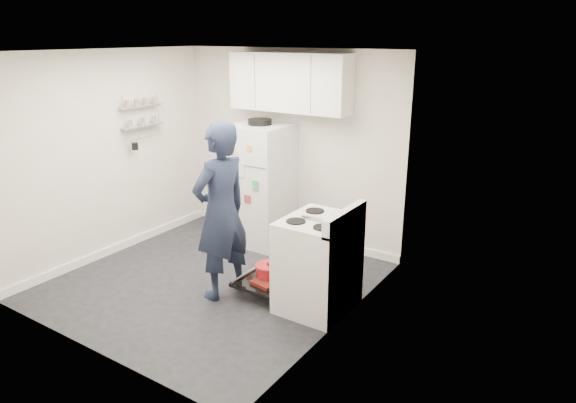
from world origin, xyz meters
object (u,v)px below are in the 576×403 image
Objects in this scene: electric_range at (317,264)px; open_oven_door at (269,275)px; person at (221,212)px; refrigerator at (261,184)px.

open_oven_door is at bearing 179.86° from electric_range.
electric_range reaches higher than open_oven_door.
open_oven_door is 0.89m from person.
electric_range is 0.59× the size of person.
person reaches higher than refrigerator.
refrigerator is 1.51m from person.
person reaches higher than open_oven_door.
person reaches higher than electric_range.
person is (0.53, -1.41, 0.13)m from refrigerator.
electric_range is 0.67× the size of refrigerator.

